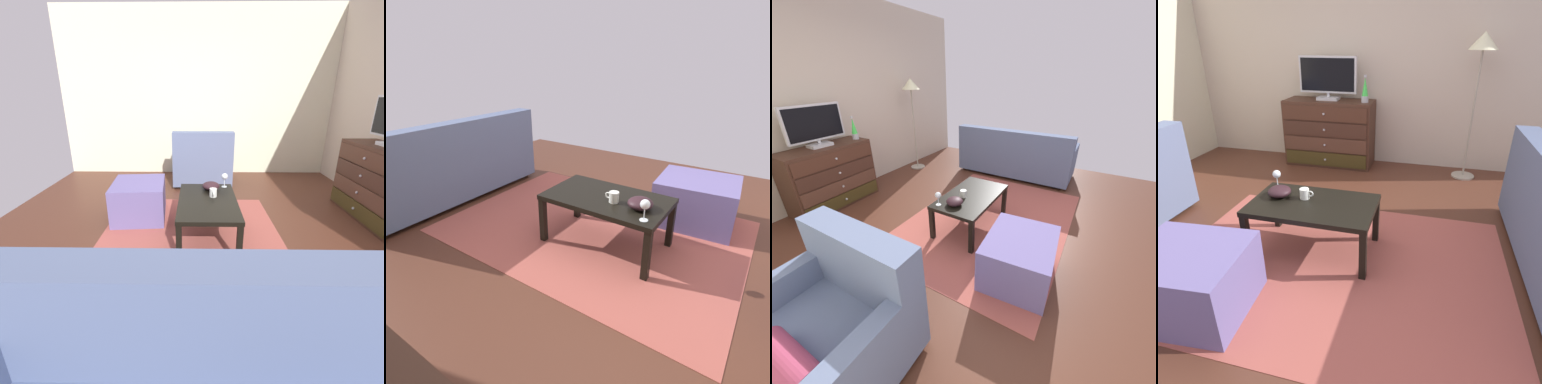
% 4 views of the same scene
% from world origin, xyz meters
% --- Properties ---
extents(ground_plane, '(5.68, 5.06, 0.05)m').
position_xyz_m(ground_plane, '(0.00, 0.00, -0.03)').
color(ground_plane, '#4F2B1D').
extents(wall_accent_rear, '(5.68, 0.12, 2.78)m').
position_xyz_m(wall_accent_rear, '(0.00, 2.29, 1.39)').
color(wall_accent_rear, beige).
rests_on(wall_accent_rear, ground_plane).
extents(area_rug, '(2.60, 1.90, 0.01)m').
position_xyz_m(area_rug, '(0.20, -0.20, 0.00)').
color(area_rug, '#A24E44').
rests_on(area_rug, ground_plane).
extents(dresser, '(1.18, 0.49, 0.87)m').
position_xyz_m(dresser, '(-0.53, 1.98, 0.44)').
color(dresser, '#44281C').
rests_on(dresser, ground_plane).
extents(tv, '(0.76, 0.18, 0.54)m').
position_xyz_m(tv, '(-0.54, 2.00, 1.16)').
color(tv, silver).
rests_on(tv, dresser).
extents(lava_lamp, '(0.09, 0.09, 0.33)m').
position_xyz_m(lava_lamp, '(-0.04, 1.94, 1.02)').
color(lava_lamp, '#B7B7BC').
rests_on(lava_lamp, dresser).
extents(coffee_table, '(0.99, 0.58, 0.43)m').
position_xyz_m(coffee_table, '(-0.02, -0.03, 0.38)').
color(coffee_table, black).
rests_on(coffee_table, ground_plane).
extents(wine_glass, '(0.07, 0.07, 0.16)m').
position_xyz_m(wine_glass, '(-0.42, 0.17, 0.55)').
color(wine_glass, silver).
rests_on(wine_glass, coffee_table).
extents(mug, '(0.11, 0.08, 0.08)m').
position_xyz_m(mug, '(-0.11, 0.03, 0.48)').
color(mug, silver).
rests_on(mug, coffee_table).
extents(bowl_decorative, '(0.19, 0.19, 0.08)m').
position_xyz_m(bowl_decorative, '(-0.32, 0.02, 0.48)').
color(bowl_decorative, black).
rests_on(bowl_decorative, coffee_table).
extents(couch_large, '(0.85, 2.04, 0.88)m').
position_xyz_m(couch_large, '(1.93, 0.09, 0.34)').
color(couch_large, '#332319').
rests_on(couch_large, ground_plane).
extents(armchair, '(0.80, 0.92, 0.89)m').
position_xyz_m(armchair, '(-1.83, -0.05, 0.35)').
color(armchair, '#332319').
rests_on(armchair, ground_plane).
extents(ottoman, '(0.75, 0.66, 0.44)m').
position_xyz_m(ottoman, '(-0.55, -0.83, 0.22)').
color(ottoman, slate).
rests_on(ottoman, ground_plane).
extents(standing_lamp, '(0.32, 0.32, 1.67)m').
position_xyz_m(standing_lamp, '(1.26, 1.93, 1.43)').
color(standing_lamp, '#A59E8C').
rests_on(standing_lamp, ground_plane).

